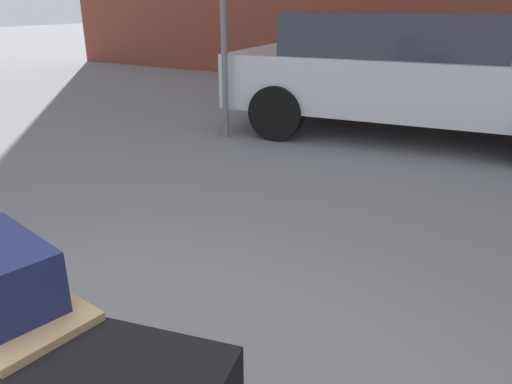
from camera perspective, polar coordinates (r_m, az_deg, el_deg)
The scene contains 3 objects.
duffel_bag_tan_front_right at distance 1.84m, azimuth -26.55°, elevation -15.56°, with size 0.61×0.32×0.33m, color #9E7F56.
parked_car at distance 6.25m, azimuth 17.46°, elevation 13.20°, with size 4.49×2.33×1.42m.
no_parking_sign at distance 5.82m, azimuth -3.81°, elevation 19.94°, with size 0.50×0.07×2.27m.
Camera 1 is at (1.12, -0.67, 1.54)m, focal length 34.39 mm.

